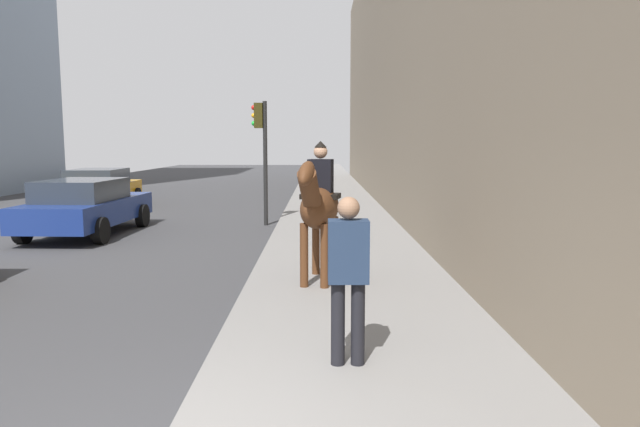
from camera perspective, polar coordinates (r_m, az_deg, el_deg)
name	(u,v)px	position (r m, az deg, el deg)	size (l,w,h in m)	color
mounted_horse_near	(319,205)	(9.05, -0.11, 0.83)	(2.14, 0.84, 2.26)	#4C2B16
pedestrian_greeting	(348,269)	(5.67, 2.84, -5.61)	(0.26, 0.40, 1.70)	black
car_mid_lane	(100,187)	(22.17, -21.17, 2.45)	(4.26, 2.23, 1.44)	orange
car_far_lane	(86,206)	(15.76, -22.37, 0.70)	(4.62, 2.20, 1.44)	navy
traffic_light_near_curb	(262,142)	(16.33, -5.84, 7.11)	(0.20, 0.44, 3.53)	black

